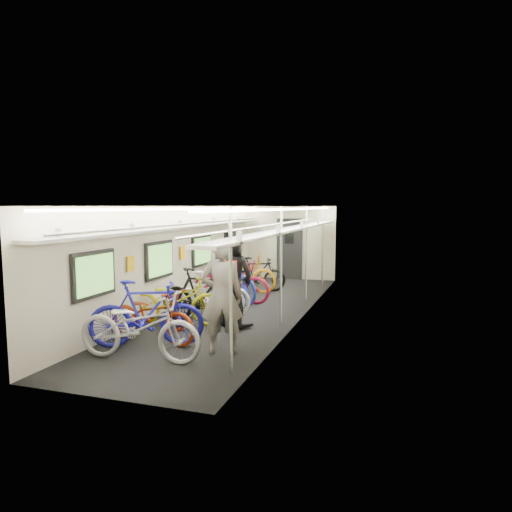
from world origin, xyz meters
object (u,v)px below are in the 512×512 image
Objects in this scene: bicycle_0 at (139,327)px; passenger_near at (222,296)px; bicycle_1 at (146,314)px; passenger_mid at (233,279)px; backpack at (229,272)px.

bicycle_0 is 1.08× the size of passenger_near.
bicycle_1 is at bearing -15.04° from passenger_near.
passenger_mid reaches higher than backpack.
passenger_near is at bearing 123.72° from passenger_mid.
passenger_near is 0.56m from backpack.
bicycle_0 is at bearing -142.49° from backpack.
backpack is at bearing -102.83° from passenger_near.
passenger_near is 0.99× the size of passenger_mid.
backpack is (0.40, -1.25, 0.32)m from passenger_mid.
bicycle_1 is 1.40m from passenger_near.
bicycle_1 reaches higher than bicycle_0.
bicycle_1 is at bearing 19.14° from bicycle_0.
bicycle_0 is at bearing 177.49° from bicycle_1.
bicycle_0 is 2.54m from passenger_mid.
passenger_mid is (-0.44, 1.70, 0.01)m from passenger_near.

